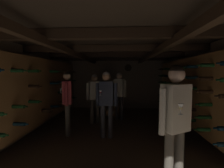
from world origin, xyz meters
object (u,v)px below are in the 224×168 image
(person_host_center, at_px, (106,98))
(person_guest_mid_left, at_px, (67,97))
(person_guest_near_right, at_px, (175,116))
(wine_crate_stack, at_px, (113,107))
(display_bottle, at_px, (113,96))
(person_guest_rear_center, at_px, (119,91))
(person_guest_far_left, at_px, (95,94))
(person_guest_mid_right, at_px, (174,103))

(person_host_center, height_order, person_guest_mid_left, person_guest_mid_left)
(person_host_center, bearing_deg, person_guest_near_right, -57.51)
(wine_crate_stack, xyz_separation_m, display_bottle, (0.00, -0.02, 0.44))
(person_guest_mid_left, distance_m, person_guest_rear_center, 1.96)
(person_guest_near_right, bearing_deg, person_guest_far_left, 119.31)
(person_guest_near_right, xyz_separation_m, person_guest_mid_right, (0.44, 1.30, -0.08))
(person_host_center, relative_size, person_guest_far_left, 1.05)
(person_host_center, xyz_separation_m, person_guest_mid_right, (1.52, -0.41, -0.03))
(person_guest_mid_right, bearing_deg, wine_crate_stack, 120.58)
(display_bottle, xyz_separation_m, person_host_center, (-0.04, -2.09, 0.28))
(display_bottle, bearing_deg, person_host_center, -91.13)
(display_bottle, relative_size, person_guest_near_right, 0.20)
(display_bottle, height_order, person_host_center, person_host_center)
(person_host_center, xyz_separation_m, person_guest_far_left, (-0.49, 1.10, -0.06))
(person_guest_rear_center, bearing_deg, wine_crate_stack, 115.77)
(display_bottle, distance_m, person_host_center, 2.11)
(display_bottle, distance_m, person_guest_near_right, 3.95)
(person_guest_mid_right, bearing_deg, person_guest_near_right, -108.63)
(person_guest_rear_center, distance_m, person_guest_mid_right, 2.31)
(person_guest_mid_left, distance_m, person_guest_far_left, 1.12)
(wine_crate_stack, bearing_deg, person_guest_near_right, -74.63)
(person_guest_mid_left, xyz_separation_m, person_guest_rear_center, (1.35, 1.43, -0.01))
(wine_crate_stack, distance_m, person_guest_far_left, 1.31)
(person_host_center, xyz_separation_m, person_guest_near_right, (1.09, -1.71, 0.05))
(display_bottle, height_order, person_guest_near_right, person_guest_near_right)
(person_guest_near_right, height_order, person_guest_mid_right, person_guest_near_right)
(person_guest_near_right, bearing_deg, person_guest_mid_right, 71.37)
(person_host_center, distance_m, person_guest_far_left, 1.21)
(display_bottle, bearing_deg, person_guest_far_left, -118.29)
(person_guest_mid_left, relative_size, person_guest_near_right, 0.96)
(person_guest_mid_right, bearing_deg, display_bottle, 120.70)
(person_guest_mid_left, xyz_separation_m, person_guest_near_right, (2.13, -1.84, 0.05))
(wine_crate_stack, distance_m, display_bottle, 0.44)
(person_guest_rear_center, bearing_deg, person_guest_far_left, -150.15)
(person_guest_far_left, height_order, person_guest_mid_right, person_guest_mid_right)
(person_guest_far_left, bearing_deg, display_bottle, 61.71)
(wine_crate_stack, distance_m, person_guest_rear_center, 0.93)
(person_host_center, bearing_deg, person_guest_far_left, 113.98)
(person_guest_mid_left, bearing_deg, person_guest_far_left, 60.28)
(wine_crate_stack, distance_m, person_host_center, 2.23)
(wine_crate_stack, distance_m, person_guest_mid_left, 2.36)
(person_guest_mid_left, bearing_deg, display_bottle, 61.00)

